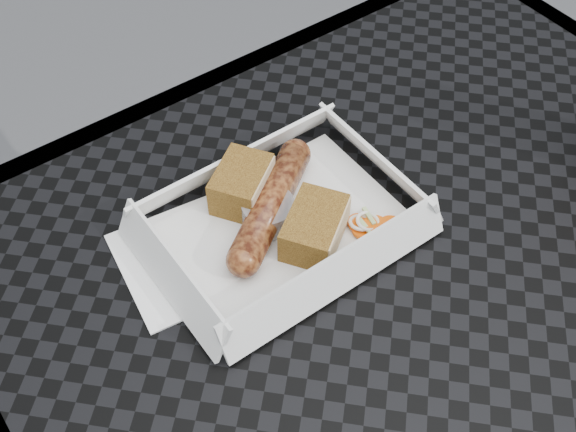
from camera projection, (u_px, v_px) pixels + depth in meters
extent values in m
cube|color=black|center=(468.00, 304.00, 0.64)|extent=(0.80, 0.80, 0.01)
cube|color=black|center=(230.00, 80.00, 0.85)|extent=(0.80, 0.03, 0.03)
cylinder|color=black|center=(46.00, 403.00, 0.98)|extent=(0.03, 0.03, 0.73)
cylinder|color=black|center=(426.00, 179.00, 1.24)|extent=(0.03, 0.03, 0.73)
cube|color=white|center=(282.00, 228.00, 0.68)|extent=(0.22, 0.15, 0.00)
cylinder|color=brown|center=(271.00, 204.00, 0.68)|extent=(0.13, 0.10, 0.03)
sphere|color=brown|center=(295.00, 155.00, 0.72)|extent=(0.03, 0.03, 0.03)
sphere|color=brown|center=(243.00, 261.00, 0.64)|extent=(0.03, 0.03, 0.03)
cube|color=brown|center=(241.00, 184.00, 0.69)|extent=(0.08, 0.07, 0.04)
cube|color=brown|center=(314.00, 228.00, 0.66)|extent=(0.08, 0.08, 0.04)
cylinder|color=#F25A0A|center=(367.00, 228.00, 0.68)|extent=(0.02, 0.02, 0.00)
torus|color=white|center=(378.00, 228.00, 0.68)|extent=(0.02, 0.02, 0.00)
cube|color=#B2D17F|center=(375.00, 221.00, 0.68)|extent=(0.02, 0.02, 0.00)
cube|color=white|center=(188.00, 257.00, 0.66)|extent=(0.14, 0.14, 0.00)
cylinder|color=maroon|center=(257.00, 200.00, 0.69)|extent=(0.05, 0.05, 0.03)
cylinder|color=silver|center=(268.00, 214.00, 0.68)|extent=(0.05, 0.05, 0.03)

